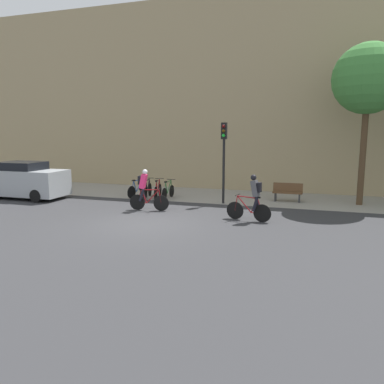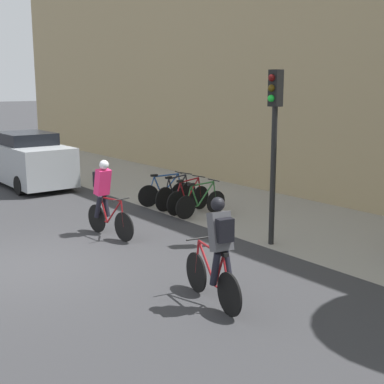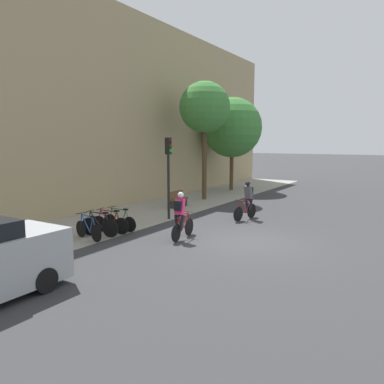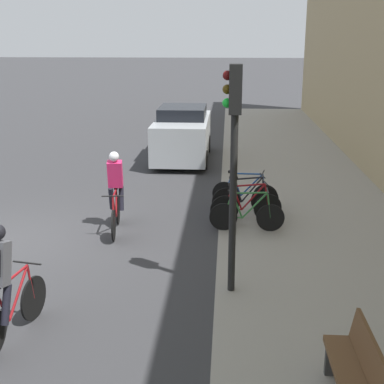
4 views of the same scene
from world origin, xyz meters
name	(u,v)px [view 1 (image 1 of 4)]	position (x,y,z in m)	size (l,w,h in m)	color
ground	(145,224)	(0.00, 0.00, 0.00)	(200.00, 200.00, 0.00)	#333335
kerb_strip	(198,195)	(0.00, 6.75, 0.00)	(44.00, 4.50, 0.01)	gray
building_facade	(211,95)	(0.00, 9.30, 5.44)	(44.00, 0.60, 10.87)	tan
cyclist_pink	(145,189)	(-0.99, 2.21, 0.95)	(1.74, 0.49, 1.78)	black
cyclist_grey	(253,197)	(3.73, 1.63, 0.95)	(1.75, 0.55, 1.78)	black
parked_bike_0	(138,190)	(-2.76, 5.12, 0.39)	(0.49, 1.64, 0.95)	black
parked_bike_1	(148,190)	(-2.20, 5.12, 0.41)	(0.47, 1.62, 0.98)	black
parked_bike_2	(158,190)	(-1.63, 5.12, 0.40)	(0.48, 1.66, 0.97)	black
parked_bike_3	(168,191)	(-1.07, 5.12, 0.39)	(0.46, 1.67, 0.95)	black
traffic_light_pole	(224,148)	(1.86, 4.76, 2.60)	(0.26, 0.30, 3.77)	black
bench	(288,192)	(4.72, 6.19, 0.46)	(1.40, 0.44, 0.89)	brown
parked_car	(25,181)	(-8.10, 3.10, 0.90)	(4.30, 1.84, 1.85)	#9EA3A8
street_tree_0	(368,79)	(7.96, 6.36, 5.63)	(3.11, 3.11, 7.22)	#4C3823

